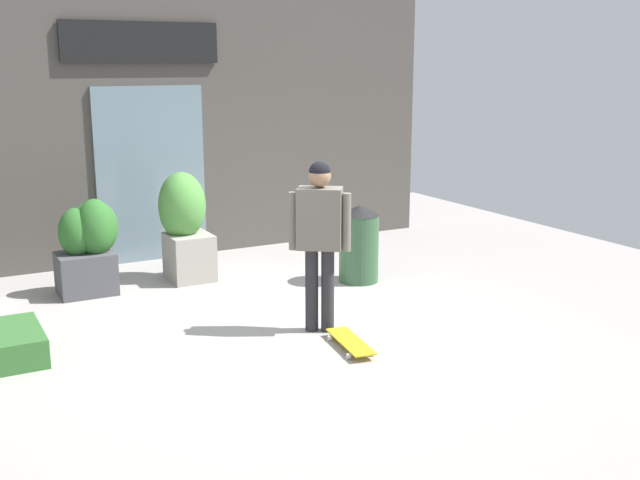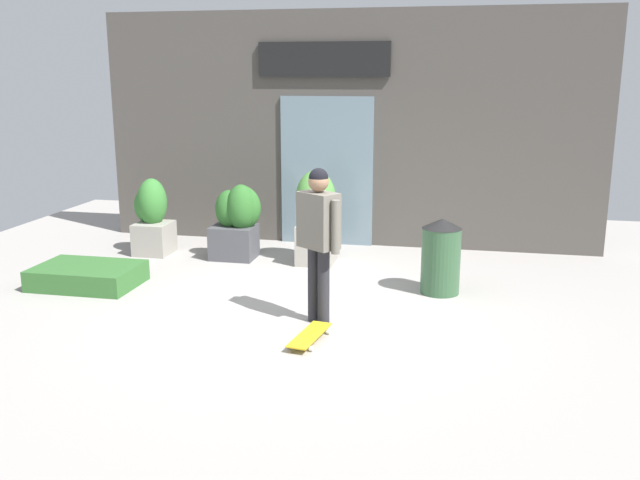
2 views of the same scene
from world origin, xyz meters
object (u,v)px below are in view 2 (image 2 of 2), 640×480
skateboarder (319,229)px  planter_box_left (315,213)px  skateboard (310,335)px  planter_box_mid (152,216)px  planter_box_right (237,219)px  trash_bin (441,256)px

skateboarder → planter_box_left: (-0.58, 2.47, -0.33)m
skateboard → planter_box_mid: bearing=-125.3°
skateboard → planter_box_right: (-1.76, 2.98, 0.53)m
planter_box_left → trash_bin: planter_box_left is taller
planter_box_left → trash_bin: bearing=-31.5°
skateboard → planter_box_right: planter_box_right is taller
skateboarder → planter_box_mid: size_ratio=1.50×
planter_box_right → trash_bin: bearing=-19.6°
planter_box_mid → trash_bin: bearing=-14.4°
skateboard → planter_box_left: (-0.60, 3.04, 0.66)m
planter_box_left → trash_bin: 2.18m
planter_box_left → skateboarder: bearing=-76.8°
planter_box_right → planter_box_mid: (-1.37, 0.05, -0.02)m
skateboard → trash_bin: (1.24, 1.91, 0.41)m
skateboard → planter_box_right: 3.50m
skateboarder → planter_box_right: 3.01m
planter_box_mid → planter_box_right: bearing=-2.1°
planter_box_right → trash_bin: 3.19m
planter_box_mid → trash_bin: 4.52m
trash_bin → planter_box_mid: bearing=165.6°
trash_bin → planter_box_left: bearing=148.5°
planter_box_right → trash_bin: planter_box_right is taller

